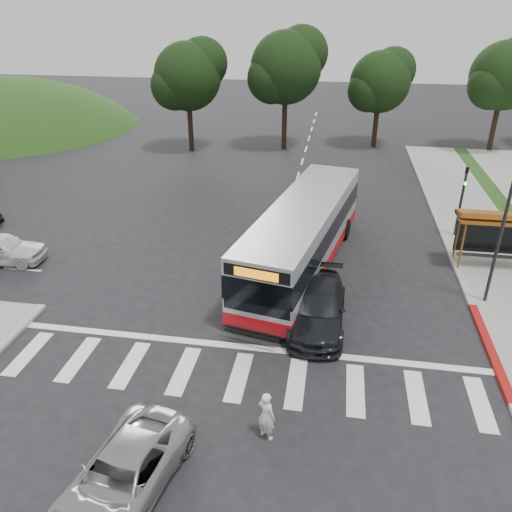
% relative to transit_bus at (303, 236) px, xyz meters
% --- Properties ---
extents(ground, '(140.00, 140.00, 0.00)m').
position_rel_transit_bus_xyz_m(ground, '(-1.48, -3.52, -1.65)').
color(ground, black).
rests_on(ground, ground).
extents(sidewalk_east, '(4.00, 40.00, 0.12)m').
position_rel_transit_bus_xyz_m(sidewalk_east, '(9.52, 4.48, -1.59)').
color(sidewalk_east, gray).
rests_on(sidewalk_east, ground).
extents(curb_east, '(0.30, 40.00, 0.15)m').
position_rel_transit_bus_xyz_m(curb_east, '(7.52, 4.48, -1.58)').
color(curb_east, '#9E9991').
rests_on(curb_east, ground).
extents(curb_east_red, '(0.32, 6.00, 0.15)m').
position_rel_transit_bus_xyz_m(curb_east_red, '(7.52, -5.52, -1.58)').
color(curb_east_red, maroon).
rests_on(curb_east_red, ground).
extents(hillside_nw, '(44.00, 44.00, 10.00)m').
position_rel_transit_bus_xyz_m(hillside_nw, '(-33.48, 26.48, -1.65)').
color(hillside_nw, '#213A12').
rests_on(hillside_nw, ground).
extents(crosswalk_ladder, '(18.00, 2.60, 0.01)m').
position_rel_transit_bus_xyz_m(crosswalk_ladder, '(-1.48, -8.52, -1.65)').
color(crosswalk_ladder, silver).
rests_on(crosswalk_ladder, ground).
extents(bus_shelter, '(4.20, 1.60, 2.86)m').
position_rel_transit_bus_xyz_m(bus_shelter, '(9.32, 1.59, 0.70)').
color(bus_shelter, '#9B5619').
rests_on(bus_shelter, sidewalk_east).
extents(traffic_signal_ne_tall, '(0.18, 0.37, 6.50)m').
position_rel_transit_bus_xyz_m(traffic_signal_ne_tall, '(8.12, -2.03, 2.22)').
color(traffic_signal_ne_tall, black).
rests_on(traffic_signal_ne_tall, ground).
extents(traffic_signal_ne_short, '(0.18, 0.37, 4.00)m').
position_rel_transit_bus_xyz_m(traffic_signal_ne_short, '(8.12, 4.97, 0.82)').
color(traffic_signal_ne_short, black).
rests_on(traffic_signal_ne_short, ground).
extents(tree_ne_a, '(6.16, 5.74, 9.30)m').
position_rel_transit_bus_xyz_m(tree_ne_a, '(14.60, 24.55, 4.74)').
color(tree_ne_a, black).
rests_on(tree_ne_a, parking_lot).
extents(tree_north_a, '(6.60, 6.15, 10.17)m').
position_rel_transit_bus_xyz_m(tree_north_a, '(-3.40, 22.55, 5.27)').
color(tree_north_a, black).
rests_on(tree_north_a, ground).
extents(tree_north_b, '(5.72, 5.33, 8.43)m').
position_rel_transit_bus_xyz_m(tree_north_b, '(4.59, 24.54, 4.01)').
color(tree_north_b, black).
rests_on(tree_north_b, ground).
extents(tree_north_c, '(6.16, 5.74, 9.30)m').
position_rel_transit_bus_xyz_m(tree_north_c, '(-11.40, 20.55, 4.64)').
color(tree_north_c, black).
rests_on(tree_north_c, ground).
extents(transit_bus, '(5.20, 13.09, 3.31)m').
position_rel_transit_bus_xyz_m(transit_bus, '(0.00, 0.00, 0.00)').
color(transit_bus, '#ADB0B2').
rests_on(transit_bus, ground).
extents(pedestrian, '(0.73, 0.66, 1.67)m').
position_rel_transit_bus_xyz_m(pedestrian, '(-0.16, -11.02, -0.82)').
color(pedestrian, white).
rests_on(pedestrian, ground).
extents(dark_sedan, '(2.17, 5.27, 1.53)m').
position_rel_transit_bus_xyz_m(dark_sedan, '(1.02, -4.75, -0.89)').
color(dark_sedan, black).
rests_on(dark_sedan, ground).
extents(silver_suv_south, '(3.01, 5.12, 1.34)m').
position_rel_transit_bus_xyz_m(silver_suv_south, '(-3.57, -13.55, -0.99)').
color(silver_suv_south, '#A0A3A5').
rests_on(silver_suv_south, ground).
extents(west_car_white, '(4.55, 2.18, 1.50)m').
position_rel_transit_bus_xyz_m(west_car_white, '(-14.92, -1.92, -0.90)').
color(west_car_white, silver).
rests_on(west_car_white, ground).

